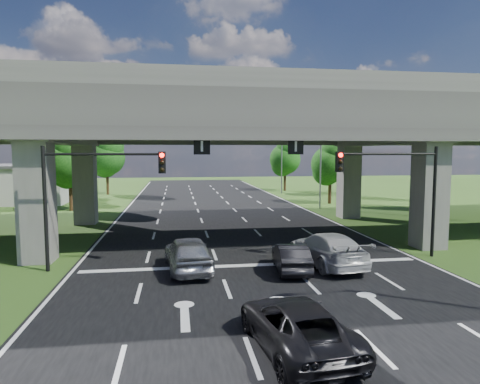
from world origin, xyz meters
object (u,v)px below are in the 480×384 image
object	(u,v)px
signal_right	(398,181)
car_white	(327,249)
car_trailing	(296,325)
car_silver	(188,253)
streetlight_beyond	(279,151)
car_dark	(291,257)
streetlight_far	(317,151)
signal_left	(92,184)

from	to	relation	value
signal_right	car_white	bearing A→B (deg)	-167.40
signal_right	car_trailing	bearing A→B (deg)	-130.59
car_silver	car_white	world-z (taller)	car_silver
streetlight_beyond	car_silver	distance (m)	39.67
streetlight_beyond	car_dark	size ratio (longest dim) A/B	2.47
car_dark	streetlight_beyond	bearing A→B (deg)	-96.29
streetlight_far	signal_left	bearing A→B (deg)	-131.78
signal_right	car_silver	bearing A→B (deg)	-175.16
car_white	streetlight_far	bearing A→B (deg)	-114.09
signal_left	streetlight_far	distance (m)	26.95
signal_left	car_white	world-z (taller)	signal_left
car_trailing	signal_right	bearing A→B (deg)	-137.03
car_white	car_trailing	bearing A→B (deg)	58.10
streetlight_far	car_trailing	xyz separation A→B (m)	(-10.56, -29.73, -5.11)
signal_left	car_silver	xyz separation A→B (m)	(4.51, -0.94, -3.32)
signal_right	car_white	size ratio (longest dim) A/B	1.07
car_dark	car_trailing	distance (m)	8.16
car_silver	signal_left	bearing A→B (deg)	-17.72
streetlight_beyond	car_trailing	world-z (taller)	streetlight_beyond
signal_right	car_trailing	distance (m)	13.20
car_dark	car_trailing	size ratio (longest dim) A/B	0.80
car_white	car_trailing	distance (m)	9.63
signal_right	streetlight_beyond	bearing A→B (deg)	86.39
car_white	signal_right	bearing A→B (deg)	-174.31
signal_left	streetlight_beyond	xyz separation A→B (m)	(17.92, 36.06, 1.66)
signal_left	car_trailing	bearing A→B (deg)	-52.73
signal_left	car_dark	world-z (taller)	signal_left
signal_left	car_white	xyz separation A→B (m)	(11.43, -0.94, -3.34)
car_white	car_trailing	world-z (taller)	car_white
car_dark	car_white	xyz separation A→B (m)	(2.08, 0.82, 0.15)
car_white	signal_left	bearing A→B (deg)	-11.63
signal_right	signal_left	world-z (taller)	same
car_white	streetlight_beyond	bearing A→B (deg)	-106.86
car_silver	car_dark	distance (m)	4.92
car_silver	car_trailing	world-z (taller)	car_silver
streetlight_beyond	signal_right	bearing A→B (deg)	-93.61
signal_right	car_white	world-z (taller)	signal_right
signal_left	streetlight_far	xyz separation A→B (m)	(17.92, 20.06, 1.66)
streetlight_beyond	car_trailing	bearing A→B (deg)	-103.00
signal_right	car_dark	bearing A→B (deg)	-164.38
signal_left	car_silver	size ratio (longest dim) A/B	1.22
streetlight_beyond	car_dark	xyz separation A→B (m)	(-8.57, -37.82, -5.15)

